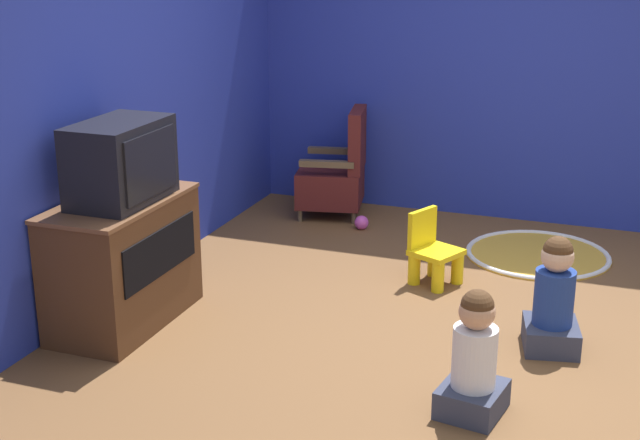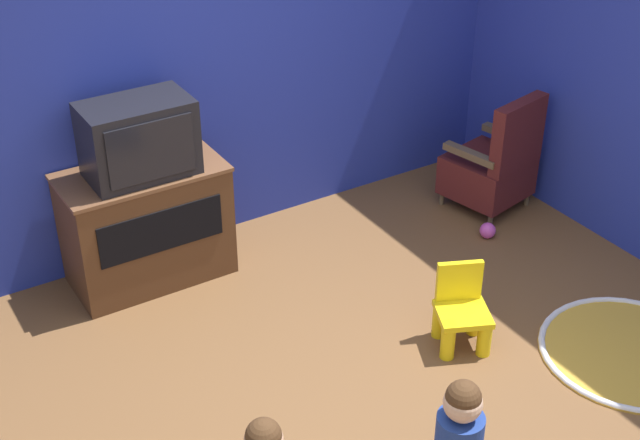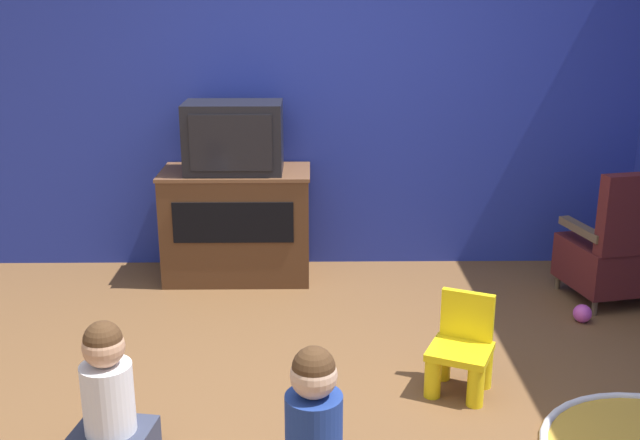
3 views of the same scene
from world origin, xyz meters
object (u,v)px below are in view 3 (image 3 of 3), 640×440
child_watching_left (109,402)px  child_watching_center (314,437)px  black_armchair (616,251)px  yellow_kid_chair (461,354)px  tv_cabinet (237,222)px  television (234,137)px  toy_ball (582,313)px

child_watching_left → child_watching_center: 0.91m
black_armchair → yellow_kid_chair: black_armchair is taller
child_watching_left → tv_cabinet: bearing=90.1°
television → yellow_kid_chair: television is taller
television → toy_ball: 2.49m
television → child_watching_left: bearing=-99.1°
tv_cabinet → toy_ball: 2.34m
child_watching_left → yellow_kid_chair: bearing=29.0°
television → yellow_kid_chair: size_ratio=1.32×
tv_cabinet → child_watching_left: tv_cabinet is taller
child_watching_left → child_watching_center: (0.87, -0.28, 0.01)m
television → yellow_kid_chair: bearing=-50.9°
tv_cabinet → yellow_kid_chair: 2.05m
tv_cabinet → black_armchair: 2.51m
tv_cabinet → television: (0.00, -0.04, 0.61)m
black_armchair → television: bearing=-22.5°
black_armchair → child_watching_left: black_armchair is taller
child_watching_left → toy_ball: 2.88m
television → toy_ball: television is taller
tv_cabinet → black_armchair: (2.47, -0.49, -0.05)m
tv_cabinet → toy_ball: bearing=-20.3°
black_armchair → toy_ball: bearing=34.8°
child_watching_left → toy_ball: child_watching_left is taller
yellow_kid_chair → toy_ball: (0.91, 0.79, -0.14)m
child_watching_center → toy_ball: (1.65, 1.66, -0.23)m
child_watching_center → yellow_kid_chair: bearing=37.1°
child_watching_center → toy_ball: size_ratio=6.00×
tv_cabinet → child_watching_left: bearing=-99.0°
tv_cabinet → television: size_ratio=1.57×
black_armchair → child_watching_center: size_ratio=1.33×
yellow_kid_chair → child_watching_left: bearing=-135.9°
television → black_armchair: (2.47, -0.45, -0.66)m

